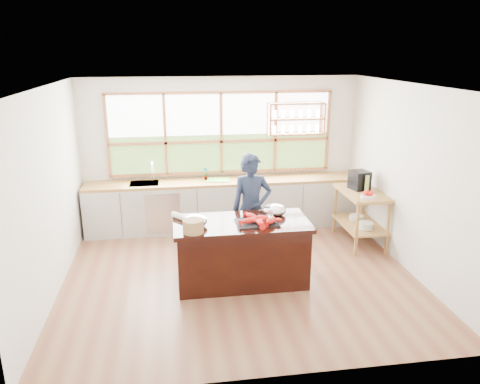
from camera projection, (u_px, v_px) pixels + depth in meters
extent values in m
plane|color=brown|center=(239.00, 275.00, 6.83)|extent=(5.00, 5.00, 0.00)
cube|color=silver|center=(221.00, 152.00, 8.56)|extent=(5.00, 0.02, 2.70)
cube|color=silver|center=(275.00, 254.00, 4.30)|extent=(5.00, 0.02, 2.70)
cube|color=silver|center=(49.00, 194.00, 6.08)|extent=(0.02, 4.50, 2.70)
cube|color=silver|center=(409.00, 179.00, 6.78)|extent=(0.02, 4.50, 2.70)
cube|color=white|center=(239.00, 86.00, 6.04)|extent=(5.00, 4.50, 0.02)
cube|color=#AE6A42|center=(221.00, 133.00, 8.43)|extent=(4.05, 0.06, 1.50)
cube|color=white|center=(221.00, 114.00, 8.35)|extent=(3.98, 0.01, 0.75)
cube|color=#35551A|center=(221.00, 153.00, 8.56)|extent=(3.98, 0.01, 0.70)
cube|color=#AE6A42|center=(296.00, 103.00, 8.36)|extent=(1.00, 0.28, 0.03)
cube|color=#AE6A42|center=(296.00, 119.00, 8.44)|extent=(1.00, 0.28, 0.03)
cube|color=#AE6A42|center=(295.00, 134.00, 8.52)|extent=(1.00, 0.28, 0.03)
cube|color=#AE6A42|center=(269.00, 119.00, 8.37)|extent=(0.03, 0.28, 0.55)
cube|color=#AE6A42|center=(323.00, 118.00, 8.51)|extent=(0.03, 0.28, 0.55)
cube|color=beige|center=(224.00, 205.00, 8.54)|extent=(4.90, 0.62, 0.85)
cube|color=silver|center=(163.00, 214.00, 8.08)|extent=(0.60, 0.01, 0.72)
cube|color=#A57740|center=(223.00, 181.00, 8.40)|extent=(4.90, 0.62, 0.05)
cube|color=silver|center=(145.00, 188.00, 8.22)|extent=(0.50, 0.42, 0.16)
cube|color=#A57740|center=(388.00, 227.00, 7.42)|extent=(0.04, 0.04, 0.90)
cube|color=#A57740|center=(363.00, 207.00, 8.37)|extent=(0.04, 0.04, 0.90)
cube|color=#A57740|center=(357.00, 229.00, 7.35)|extent=(0.04, 0.04, 0.90)
cube|color=#A57740|center=(335.00, 208.00, 8.29)|extent=(0.04, 0.04, 0.90)
cube|color=#A57740|center=(360.00, 224.00, 7.89)|extent=(0.62, 1.10, 0.03)
cube|color=#A57740|center=(362.00, 193.00, 7.73)|extent=(0.62, 1.10, 0.05)
cylinder|color=silver|center=(366.00, 226.00, 7.64)|extent=(0.24, 0.24, 0.11)
cylinder|color=silver|center=(356.00, 218.00, 8.02)|extent=(0.24, 0.24, 0.09)
cube|color=black|center=(241.00, 254.00, 6.51)|extent=(1.77, 0.82, 0.84)
cube|color=black|center=(241.00, 224.00, 6.38)|extent=(1.85, 0.90, 0.06)
imported|color=#1A2339|center=(251.00, 209.00, 7.06)|extent=(0.62, 0.42, 1.69)
imported|color=slate|center=(205.00, 173.00, 8.37)|extent=(0.14, 0.11, 0.24)
cube|color=#54BA41|center=(218.00, 180.00, 8.38)|extent=(0.43, 0.35, 0.01)
cube|color=black|center=(359.00, 180.00, 7.81)|extent=(0.33, 0.34, 0.31)
cylinder|color=#89A548|center=(367.00, 184.00, 7.64)|extent=(0.09, 0.09, 0.28)
cylinder|color=silver|center=(368.00, 196.00, 7.39)|extent=(0.23, 0.23, 0.05)
sphere|color=red|center=(371.00, 193.00, 7.38)|extent=(0.07, 0.07, 0.07)
sphere|color=red|center=(368.00, 192.00, 7.42)|extent=(0.07, 0.07, 0.07)
sphere|color=red|center=(365.00, 193.00, 7.39)|extent=(0.07, 0.07, 0.07)
sphere|color=red|center=(366.00, 194.00, 7.34)|extent=(0.07, 0.07, 0.07)
sphere|color=red|center=(370.00, 194.00, 7.33)|extent=(0.07, 0.07, 0.07)
cube|color=black|center=(257.00, 223.00, 6.31)|extent=(0.57, 0.43, 0.02)
ellipsoid|color=red|center=(248.00, 221.00, 6.24)|extent=(0.23, 0.15, 0.08)
ellipsoid|color=red|center=(262.00, 218.00, 6.33)|extent=(0.23, 0.14, 0.08)
ellipsoid|color=red|center=(271.00, 221.00, 6.23)|extent=(0.21, 0.21, 0.08)
ellipsoid|color=red|center=(251.00, 216.00, 6.41)|extent=(0.18, 0.23, 0.08)
ellipsoid|color=red|center=(260.00, 223.00, 6.17)|extent=(0.11, 0.22, 0.08)
ellipsoid|color=silver|center=(195.00, 221.00, 6.20)|extent=(0.33, 0.33, 0.16)
ellipsoid|color=silver|center=(275.00, 210.00, 6.62)|extent=(0.33, 0.33, 0.16)
cylinder|color=white|center=(270.00, 226.00, 6.22)|extent=(0.06, 0.06, 0.01)
cylinder|color=white|center=(270.00, 221.00, 6.20)|extent=(0.01, 0.01, 0.13)
ellipsoid|color=white|center=(270.00, 214.00, 6.17)|extent=(0.08, 0.08, 0.10)
cylinder|color=#A06C46|center=(193.00, 226.00, 5.97)|extent=(0.27, 0.27, 0.17)
cylinder|color=white|center=(180.00, 217.00, 6.45)|extent=(0.25, 0.28, 0.08)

